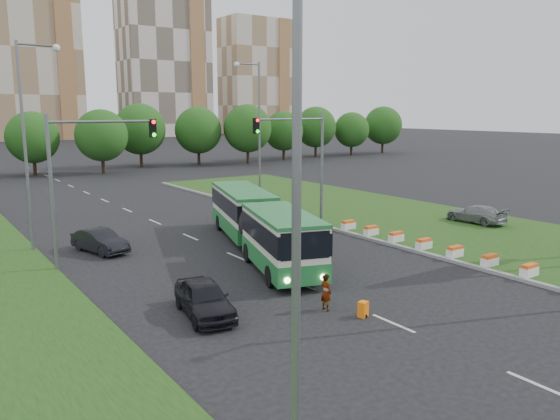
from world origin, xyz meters
TOP-DOWN VIEW (x-y plane):
  - ground at (0.00, 0.00)m, footprint 360.00×360.00m
  - grass_median at (13.00, 8.00)m, footprint 14.00×60.00m
  - median_kerb at (6.05, 8.00)m, footprint 0.30×60.00m
  - lane_markings at (-3.00, 20.00)m, footprint 0.20×100.00m
  - flower_planters at (6.70, -0.30)m, footprint 1.10×15.90m
  - traffic_mast_median at (4.78, 10.00)m, footprint 5.76×0.32m
  - traffic_mast_left at (-10.38, 9.00)m, footprint 5.76×0.32m
  - street_lamps at (-3.00, 10.00)m, footprint 36.00×60.00m
  - tree_line at (10.00, 55.00)m, footprint 120.00×8.00m
  - apartment_tower_ceast at (15.00, 150.00)m, footprint 25.00×15.00m
  - apartment_tower_east at (55.00, 150.00)m, footprint 27.00×15.00m
  - midrise_east at (90.00, 150.00)m, footprint 24.00×14.00m
  - articulated_bus at (-1.46, 6.54)m, footprint 2.59×16.58m
  - car_left_near at (-8.65, -1.04)m, footprint 2.46×4.50m
  - car_left_far at (-9.03, 11.47)m, footprint 2.48×4.32m
  - car_median at (15.77, 3.77)m, footprint 1.99×4.49m
  - pedestrian at (-4.24, -3.38)m, footprint 0.41×0.59m
  - shopping_trolley at (-3.49, -4.82)m, footprint 0.37×0.39m

SIDE VIEW (x-z plane):
  - ground at x=0.00m, z-range 0.00..0.00m
  - lane_markings at x=-3.00m, z-range -0.01..0.01m
  - grass_median at x=13.00m, z-range 0.00..0.15m
  - median_kerb at x=6.05m, z-range 0.00..0.18m
  - shopping_trolley at x=-3.49m, z-range 0.00..0.64m
  - flower_planters at x=6.70m, z-range 0.15..0.75m
  - car_left_far at x=-9.03m, z-range 0.00..1.35m
  - car_left_near at x=-8.65m, z-range 0.00..1.45m
  - pedestrian at x=-4.24m, z-range 0.00..1.56m
  - car_median at x=15.77m, z-range 0.15..1.43m
  - articulated_bus at x=-1.46m, z-range 0.31..3.04m
  - tree_line at x=10.00m, z-range 0.00..9.00m
  - traffic_mast_median at x=4.78m, z-range 1.35..9.35m
  - traffic_mast_left at x=-10.38m, z-range 1.35..9.35m
  - street_lamps at x=-3.00m, z-range 0.00..12.00m
  - midrise_east at x=90.00m, z-range 0.00..40.00m
  - apartment_tower_east at x=55.00m, z-range 0.00..47.00m
  - apartment_tower_ceast at x=15.00m, z-range 0.00..50.00m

